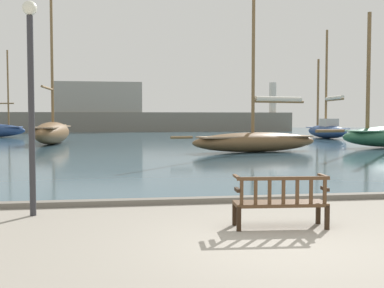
{
  "coord_description": "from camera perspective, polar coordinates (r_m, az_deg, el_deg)",
  "views": [
    {
      "loc": [
        -2.36,
        -6.78,
        1.91
      ],
      "look_at": [
        0.21,
        10.0,
        1.0
      ],
      "focal_mm": 45.0,
      "sensor_mm": 36.0,
      "label": 1
    }
  ],
  "objects": [
    {
      "name": "sailboat_nearest_port",
      "position": [
        26.38,
        7.6,
        0.49
      ],
      "size": [
        8.61,
        3.38,
        8.4
      ],
      "color": "brown",
      "rests_on": "harbor_water"
    },
    {
      "name": "far_breakwater",
      "position": [
        65.97,
        -7.55,
        3.32
      ],
      "size": [
        43.7,
        2.4,
        6.96
      ],
      "color": "slate",
      "rests_on": "ground"
    },
    {
      "name": "park_bench",
      "position": [
        8.56,
        10.45,
        -6.67
      ],
      "size": [
        1.63,
        0.64,
        0.92
      ],
      "color": "black",
      "rests_on": "ground"
    },
    {
      "name": "sailboat_far_starboard",
      "position": [
        45.98,
        15.66,
        1.74
      ],
      "size": [
        2.72,
        8.29,
        9.93
      ],
      "color": "navy",
      "rests_on": "harbor_water"
    },
    {
      "name": "quay_edge_kerb",
      "position": [
        11.04,
        3.79,
        -6.58
      ],
      "size": [
        40.0,
        0.3,
        0.12
      ],
      "primitive_type": "cube",
      "color": "slate",
      "rests_on": "ground"
    },
    {
      "name": "lamp_post",
      "position": [
        9.88,
        -18.55,
        6.51
      ],
      "size": [
        0.28,
        0.28,
        4.17
      ],
      "color": "#2D2D33",
      "rests_on": "ground"
    },
    {
      "name": "ground_plane",
      "position": [
        7.43,
        10.37,
        -11.89
      ],
      "size": [
        160.0,
        160.0,
        0.0
      ],
      "primitive_type": "plane",
      "color": "gray"
    },
    {
      "name": "harbor_water",
      "position": [
        50.86,
        -6.05,
        0.94
      ],
      "size": [
        100.0,
        80.0,
        0.08
      ],
      "primitive_type": "cube",
      "color": "#385666",
      "rests_on": "ground"
    },
    {
      "name": "sailboat_mid_port",
      "position": [
        35.82,
        -16.21,
        1.47
      ],
      "size": [
        2.37,
        10.52,
        12.99
      ],
      "color": "brown",
      "rests_on": "harbor_water"
    }
  ]
}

